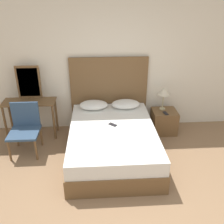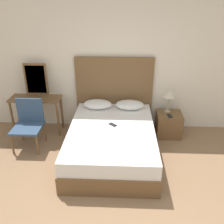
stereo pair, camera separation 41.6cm
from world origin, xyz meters
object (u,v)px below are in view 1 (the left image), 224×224
at_px(nightstand, 164,121).
at_px(table_lamp, 164,92).
at_px(bed, 112,142).
at_px(chair, 25,126).
at_px(vanity_desk, 30,108).
at_px(phone_on_nightstand, 166,113).
at_px(phone_on_bed, 113,125).

distance_m(nightstand, table_lamp, 0.62).
height_order(bed, chair, chair).
distance_m(bed, vanity_desk, 1.74).
xyz_separation_m(nightstand, phone_on_nightstand, (-0.02, -0.11, 0.24)).
distance_m(bed, phone_on_nightstand, 1.27).
relative_size(table_lamp, phone_on_nightstand, 2.89).
relative_size(phone_on_bed, nightstand, 0.33).
bearing_deg(phone_on_nightstand, phone_on_bed, -154.06).
xyz_separation_m(nightstand, vanity_desk, (-2.62, 0.03, 0.36)).
distance_m(table_lamp, chair, 2.67).
distance_m(vanity_desk, chair, 0.52).
height_order(table_lamp, chair, table_lamp).
bearing_deg(chair, nightstand, 10.25).
bearing_deg(nightstand, table_lamp, 109.86).
bearing_deg(table_lamp, bed, -142.08).
bearing_deg(nightstand, vanity_desk, 179.27).
bearing_deg(phone_on_nightstand, chair, -172.09).
bearing_deg(table_lamp, vanity_desk, -178.77).
height_order(nightstand, table_lamp, table_lamp).
bearing_deg(chair, table_lamp, 12.27).
bearing_deg(phone_on_nightstand, table_lamp, 94.63).
height_order(phone_on_bed, table_lamp, table_lamp).
bearing_deg(phone_on_bed, bed, -96.58).
relative_size(nightstand, table_lamp, 1.04).
relative_size(phone_on_nightstand, chair, 0.18).
bearing_deg(vanity_desk, table_lamp, 1.23).
xyz_separation_m(nightstand, chair, (-2.61, -0.47, 0.25)).
bearing_deg(phone_on_bed, phone_on_nightstand, 25.94).
relative_size(nightstand, vanity_desk, 0.49).
xyz_separation_m(bed, chair, (-1.52, 0.27, 0.22)).
xyz_separation_m(phone_on_bed, vanity_desk, (-1.54, 0.66, 0.05)).
bearing_deg(bed, phone_on_bed, 83.42).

